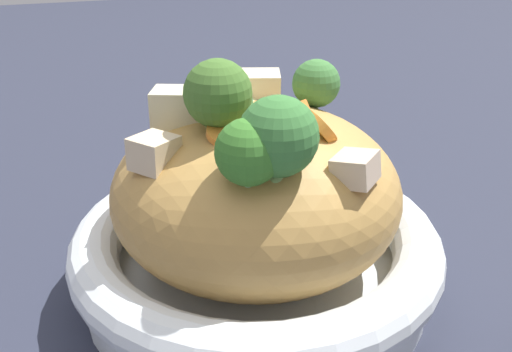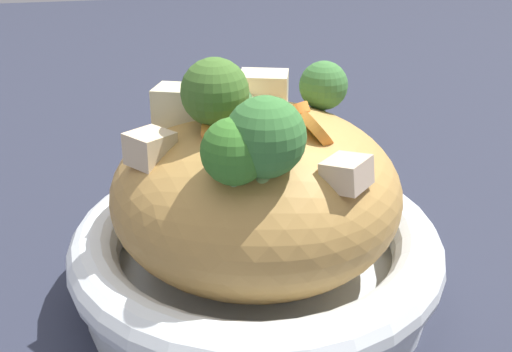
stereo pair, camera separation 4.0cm
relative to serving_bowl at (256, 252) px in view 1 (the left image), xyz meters
name	(u,v)px [view 1 (the left image)]	position (x,y,z in m)	size (l,w,h in m)	color
ground_plane	(256,285)	(0.00, 0.00, -0.03)	(3.00, 3.00, 0.00)	#272B3A
serving_bowl	(256,252)	(0.00, 0.00, 0.00)	(0.27, 0.27, 0.06)	white
noodle_heap	(256,191)	(0.00, 0.00, 0.05)	(0.20, 0.20, 0.12)	#B88A46
broccoli_florets	(262,118)	(-0.01, -0.03, 0.12)	(0.14, 0.15, 0.07)	#97B868
carrot_coins	(267,117)	(0.01, -0.01, 0.11)	(0.08, 0.08, 0.03)	orange
zucchini_slices	(229,106)	(-0.01, 0.02, 0.11)	(0.07, 0.08, 0.03)	beige
chicken_chunks	(226,115)	(-0.02, 0.02, 0.11)	(0.15, 0.16, 0.04)	beige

